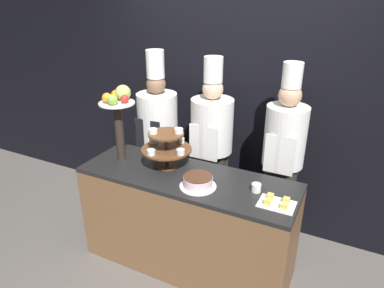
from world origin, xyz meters
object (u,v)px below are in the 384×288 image
Objects in this scene: cup_white at (256,188)px; chef_center_left at (211,144)px; tiered_stand at (166,146)px; chef_left at (158,135)px; chef_center_right at (283,155)px; fruit_pedestal at (119,108)px; cake_round at (198,182)px; cake_square_tray at (277,203)px.

cup_white is 0.82m from chef_center_left.
cup_white is at bearing -4.21° from tiered_stand.
chef_center_left is at bearing 0.01° from chef_left.
chef_center_left is 1.00× the size of chef_center_right.
chef_left reaches higher than tiered_stand.
fruit_pedestal is at bearing -141.73° from chef_center_left.
cake_round is 0.16× the size of chef_center_left.
chef_center_left reaches higher than cake_square_tray.
fruit_pedestal is 2.32× the size of cake_round.
tiered_stand is at bearing 4.99° from fruit_pedestal.
chef_center_right is at bearing -0.00° from chef_center_left.
cup_white is 1.33m from chef_left.
chef_center_right is (0.50, 0.68, 0.04)m from cake_round.
chef_center_right is at bearing 28.29° from tiered_stand.
chef_left is at bearing 139.12° from cake_round.
chef_left reaches higher than cake_round.
chef_left is (0.06, 0.52, -0.42)m from fruit_pedestal.
cup_white is at bearing -0.97° from fruit_pedestal.
tiered_stand is 1.04m from cake_square_tray.
cup_white is at bearing 17.58° from cake_round.
cup_white reaches higher than cake_square_tray.
chef_left is (-0.78, 0.68, 0.01)m from cake_round.
chef_center_right is at bearing 82.37° from cup_white.
chef_center_right reaches higher than cake_round.
chef_left is at bearing 155.04° from cake_square_tray.
cake_round is at bearing -126.43° from chef_center_right.
cup_white is 0.55m from chef_center_right.
cake_round reaches higher than cup_white.
chef_center_right is at bearing 53.57° from cake_round.
tiered_stand is at bearing 170.54° from cake_square_tray.
chef_center_right is (1.28, 0.00, 0.04)m from chef_left.
cake_square_tray is at bearing -5.06° from fruit_pedestal.
cup_white is (0.43, 0.14, -0.01)m from cake_round.
cake_square_tray is at bearing -80.18° from chef_center_right.
tiered_stand is 1.69× the size of cake_square_tray.
cake_round is at bearing -162.42° from cup_white.
chef_center_right is (0.90, 0.48, -0.10)m from tiered_stand.
chef_center_right reaches higher than fruit_pedestal.
chef_center_left is (0.21, 0.48, -0.13)m from tiered_stand.
chef_center_left reaches higher than cake_round.
chef_left reaches higher than chef_center_left.
chef_left is 1.01× the size of chef_center_left.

